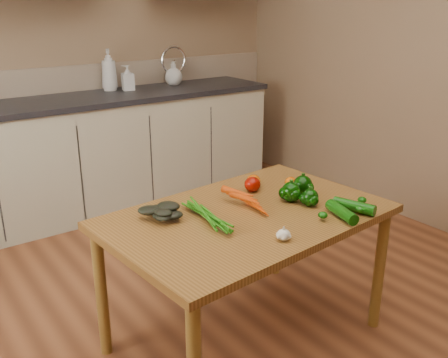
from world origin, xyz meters
name	(u,v)px	position (x,y,z in m)	size (l,w,h in m)	color
room	(237,87)	(0.00, 0.17, 1.25)	(4.04, 5.04, 2.64)	brown
counter_run	(103,152)	(0.21, 2.19, 0.46)	(2.84, 0.64, 1.14)	beige
table	(247,228)	(0.08, 0.19, 0.60)	(1.32, 0.91, 0.67)	brown
soap_bottle_a	(109,70)	(0.38, 2.36, 1.06)	(0.12, 0.13, 0.32)	silver
soap_bottle_b	(128,78)	(0.51, 2.28, 1.00)	(0.09, 0.09, 0.20)	silver
soap_bottle_c	(173,73)	(0.94, 2.30, 1.00)	(0.15, 0.15, 0.19)	silver
carrot_bunch	(235,205)	(0.05, 0.24, 0.70)	(0.23, 0.18, 0.06)	#C83D04
leafy_greens	(162,210)	(-0.27, 0.36, 0.72)	(0.18, 0.16, 0.09)	black
garlic_bulb	(284,235)	(0.03, -0.10, 0.70)	(0.06, 0.06, 0.05)	silver
pepper_a	(291,192)	(0.34, 0.19, 0.72)	(0.09, 0.09, 0.09)	black
pepper_b	(303,185)	(0.44, 0.22, 0.72)	(0.10, 0.10, 0.10)	black
pepper_c	(310,198)	(0.37, 0.09, 0.71)	(0.08, 0.08, 0.08)	black
tomato_a	(252,184)	(0.27, 0.39, 0.71)	(0.08, 0.08, 0.08)	#800B02
tomato_b	(253,181)	(0.31, 0.44, 0.71)	(0.07, 0.07, 0.07)	#CF5105
tomato_c	(291,182)	(0.46, 0.32, 0.70)	(0.06, 0.06, 0.06)	#CF5105
zucchini_a	(354,206)	(0.48, -0.08, 0.70)	(0.05, 0.05, 0.19)	#0A4307
zucchini_b	(342,212)	(0.39, -0.09, 0.70)	(0.05, 0.05, 0.19)	#0A4307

